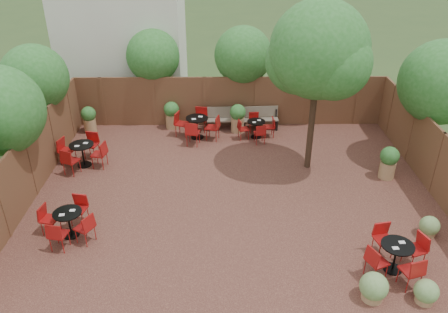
{
  "coord_description": "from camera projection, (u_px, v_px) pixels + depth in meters",
  "views": [
    {
      "loc": [
        -0.45,
        -11.41,
        7.53
      ],
      "look_at": [
        -0.3,
        0.5,
        1.0
      ],
      "focal_mm": 35.86,
      "sensor_mm": 36.0,
      "label": 1
    }
  ],
  "objects": [
    {
      "name": "park_bench_right",
      "position": [
        260.0,
        118.0,
        17.47
      ],
      "size": [
        1.43,
        0.55,
        0.87
      ],
      "rotation": [
        0.0,
        0.0,
        0.07
      ],
      "color": "brown",
      "rests_on": "courtyard_paving"
    },
    {
      "name": "overhang_foliage",
      "position": [
        204.0,
        79.0,
        14.64
      ],
      "size": [
        15.77,
        10.68,
        2.7
      ],
      "color": "#256420",
      "rests_on": "ground"
    },
    {
      "name": "park_bench_left",
      "position": [
        225.0,
        118.0,
        17.46
      ],
      "size": [
        1.41,
        0.51,
        0.86
      ],
      "rotation": [
        0.0,
        0.0,
        0.05
      ],
      "color": "brown",
      "rests_on": "courtyard_paving"
    },
    {
      "name": "courtyard_tree",
      "position": [
        318.0,
        55.0,
        13.19
      ],
      "size": [
        3.01,
        2.95,
        5.43
      ],
      "rotation": [
        0.0,
        0.0,
        0.31
      ],
      "color": "black",
      "rests_on": "courtyard_paving"
    },
    {
      "name": "bistro_tables",
      "position": [
        189.0,
        166.0,
        14.14
      ],
      "size": [
        10.3,
        8.84,
        0.94
      ],
      "color": "black",
      "rests_on": "courtyard_paving"
    },
    {
      "name": "fence_back",
      "position": [
        230.0,
        101.0,
        17.54
      ],
      "size": [
        12.0,
        0.08,
        2.0
      ],
      "primitive_type": "cube",
      "color": "#55311F",
      "rests_on": "ground"
    },
    {
      "name": "fence_right",
      "position": [
        437.0,
        163.0,
        13.22
      ],
      "size": [
        0.08,
        10.0,
        2.0
      ],
      "primitive_type": "cube",
      "color": "#55311F",
      "rests_on": "ground"
    },
    {
      "name": "planters",
      "position": [
        219.0,
        126.0,
        16.45
      ],
      "size": [
        10.93,
        4.46,
        1.11
      ],
      "color": "#9B774D",
      "rests_on": "courtyard_paving"
    },
    {
      "name": "fence_left",
      "position": [
        30.0,
        166.0,
        13.09
      ],
      "size": [
        0.08,
        10.0,
        2.0
      ],
      "primitive_type": "cube",
      "color": "#55311F",
      "rests_on": "ground"
    },
    {
      "name": "ground",
      "position": [
        234.0,
        193.0,
        13.63
      ],
      "size": [
        80.0,
        80.0,
        0.0
      ],
      "primitive_type": "plane",
      "color": "#354F23",
      "rests_on": "ground"
    },
    {
      "name": "courtyard_paving",
      "position": [
        234.0,
        193.0,
        13.63
      ],
      "size": [
        12.0,
        10.0,
        0.02
      ],
      "primitive_type": "cube",
      "color": "#3E1F19",
      "rests_on": "ground"
    },
    {
      "name": "neighbour_building",
      "position": [
        122.0,
        8.0,
        18.68
      ],
      "size": [
        5.0,
        4.0,
        8.0
      ],
      "primitive_type": "cube",
      "color": "beige",
      "rests_on": "ground"
    },
    {
      "name": "low_shrubs",
      "position": [
        404.0,
        271.0,
        10.23
      ],
      "size": [
        2.72,
        2.82,
        0.68
      ],
      "color": "#9B774D",
      "rests_on": "courtyard_paving"
    }
  ]
}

